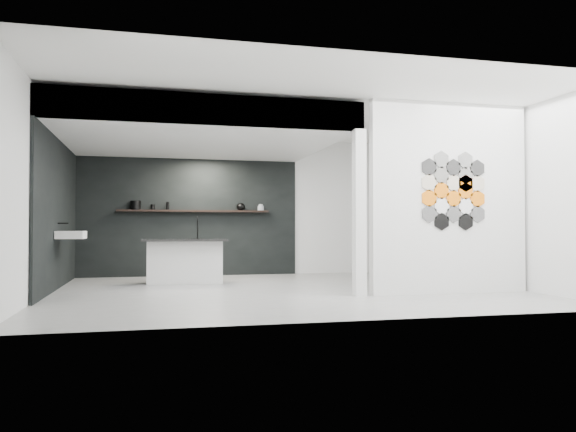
# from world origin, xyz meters

# --- Properties ---
(floor) EXTENTS (7.00, 6.00, 0.01)m
(floor) POSITION_xyz_m (0.00, 0.00, -0.01)
(floor) COLOR gray
(partition_panel) EXTENTS (2.45, 0.15, 2.80)m
(partition_panel) POSITION_xyz_m (2.23, -1.00, 1.40)
(partition_panel) COLOR silver
(partition_panel) RESTS_ON floor
(bay_clad_back) EXTENTS (4.40, 0.04, 2.35)m
(bay_clad_back) POSITION_xyz_m (-1.30, 2.97, 1.18)
(bay_clad_back) COLOR black
(bay_clad_back) RESTS_ON floor
(bay_clad_left) EXTENTS (0.04, 4.00, 2.35)m
(bay_clad_left) POSITION_xyz_m (-3.47, 1.00, 1.18)
(bay_clad_left) COLOR black
(bay_clad_left) RESTS_ON floor
(bulkhead) EXTENTS (4.40, 4.00, 0.40)m
(bulkhead) POSITION_xyz_m (-1.30, 1.00, 2.55)
(bulkhead) COLOR silver
(bulkhead) RESTS_ON corner_column
(corner_column) EXTENTS (0.16, 0.16, 2.35)m
(corner_column) POSITION_xyz_m (0.82, -1.00, 1.18)
(corner_column) COLOR silver
(corner_column) RESTS_ON floor
(fascia_beam) EXTENTS (4.40, 0.16, 0.40)m
(fascia_beam) POSITION_xyz_m (-1.30, -0.92, 2.55)
(fascia_beam) COLOR silver
(fascia_beam) RESTS_ON corner_column
(wall_basin) EXTENTS (0.40, 0.60, 0.12)m
(wall_basin) POSITION_xyz_m (-3.24, 0.80, 0.85)
(wall_basin) COLOR silver
(wall_basin) RESTS_ON bay_clad_left
(display_shelf) EXTENTS (3.00, 0.15, 0.04)m
(display_shelf) POSITION_xyz_m (-1.20, 2.87, 1.30)
(display_shelf) COLOR black
(display_shelf) RESTS_ON bay_clad_back
(kitchen_island) EXTENTS (1.48, 0.73, 1.16)m
(kitchen_island) POSITION_xyz_m (-1.46, 1.46, 0.39)
(kitchen_island) COLOR silver
(kitchen_island) RESTS_ON floor
(stockpot) EXTENTS (0.27, 0.27, 0.17)m
(stockpot) POSITION_xyz_m (-2.34, 2.87, 1.40)
(stockpot) COLOR black
(stockpot) RESTS_ON display_shelf
(kettle) EXTENTS (0.22, 0.22, 0.15)m
(kettle) POSITION_xyz_m (-0.27, 2.87, 1.39)
(kettle) COLOR black
(kettle) RESTS_ON display_shelf
(glass_bowl) EXTENTS (0.16, 0.16, 0.09)m
(glass_bowl) POSITION_xyz_m (0.15, 2.87, 1.37)
(glass_bowl) COLOR gray
(glass_bowl) RESTS_ON display_shelf
(glass_vase) EXTENTS (0.11, 0.11, 0.13)m
(glass_vase) POSITION_xyz_m (0.15, 2.87, 1.38)
(glass_vase) COLOR gray
(glass_vase) RESTS_ON display_shelf
(bottle_dark) EXTENTS (0.07, 0.07, 0.15)m
(bottle_dark) POSITION_xyz_m (-1.72, 2.87, 1.40)
(bottle_dark) COLOR black
(bottle_dark) RESTS_ON display_shelf
(utensil_cup) EXTENTS (0.11, 0.11, 0.10)m
(utensil_cup) POSITION_xyz_m (-2.01, 2.87, 1.37)
(utensil_cup) COLOR black
(utensil_cup) RESTS_ON display_shelf
(hex_tile_cluster) EXTENTS (1.04, 0.02, 1.16)m
(hex_tile_cluster) POSITION_xyz_m (2.26, -1.09, 1.50)
(hex_tile_cluster) COLOR black
(hex_tile_cluster) RESTS_ON partition_panel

